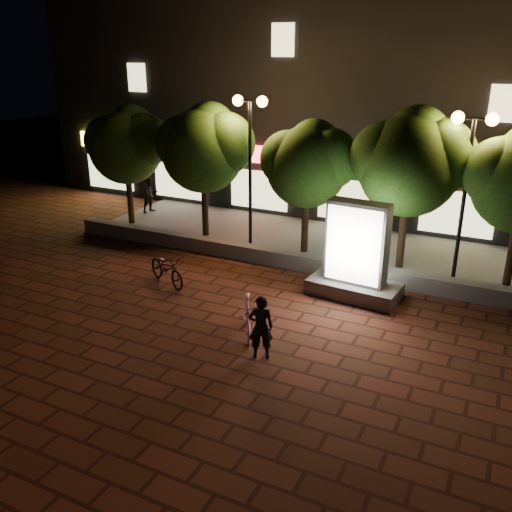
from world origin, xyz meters
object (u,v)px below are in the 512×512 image
Objects in this scene: tree_far_left at (127,143)px; street_lamp_right at (470,154)px; tree_right at (412,159)px; scooter_pink at (248,317)px; street_lamp_left at (250,133)px; scooter_parked at (167,268)px; tree_left at (205,145)px; tree_mid at (309,161)px; pedestrian at (150,194)px; ad_kiosk at (356,259)px; rider at (261,327)px.

street_lamp_right is at bearing -1.21° from tree_far_left.
tree_right reaches higher than scooter_pink.
tree_far_left is 0.89× the size of street_lamp_left.
scooter_parked is at bearing -144.44° from tree_right.
street_lamp_left reaches higher than tree_left.
scooter_pink is at bearing -63.59° from street_lamp_left.
tree_mid is 2.88× the size of pedestrian.
tree_left is 0.94× the size of street_lamp_left.
street_lamp_right reaches higher than scooter_pink.
ad_kiosk is at bearing -106.10° from tree_right.
rider is at bearing -103.70° from tree_right.
tree_right is 7.67m from rider.
street_lamp_right is 8.09m from rider.
tree_right reaches higher than tree_mid.
tree_left is at bearing -97.70° from pedestrian.
tree_left is (3.50, 0.00, 0.15)m from tree_far_left.
pedestrian reaches higher than rider.
tree_far_left is at bearing -62.75° from rider.
tree_right is 3.24× the size of pedestrian.
street_lamp_left is at bearing -86.70° from rider.
ad_kiosk is 1.79× the size of pedestrian.
street_lamp_right is at bearing -36.47° from scooter_parked.
street_lamp_right reaches higher than tree_mid.
tree_left is 4.85m from pedestrian.
tree_far_left is 0.95× the size of tree_left.
rider is (0.74, -0.80, 0.28)m from scooter_pink.
tree_right reaches higher than pedestrian.
tree_right is at bearing 39.24° from scooter_pink.
scooter_parked is at bearing -122.66° from tree_mid.
street_lamp_left is (-5.36, -0.26, 0.46)m from tree_right.
tree_far_left is at bearing -180.00° from tree_left.
rider is (9.11, -6.94, -2.51)m from tree_far_left.
tree_left is at bearing 172.30° from street_lamp_left.
street_lamp_right is 13.23m from pedestrian.
tree_left is 7.30m from tree_right.
scooter_parked is (-3.66, 1.78, -0.01)m from scooter_pink.
tree_mid is at bearing -86.61° from pedestrian.
scooter_parked is (1.20, -4.36, -2.96)m from tree_left.
tree_mid is 2.43× the size of scooter_parked.
tree_left is 3.12× the size of rider.
tree_far_left is at bearing 165.04° from ad_kiosk.
rider is at bearing -117.35° from pedestrian.
scooter_pink is (8.37, -6.14, -2.79)m from tree_far_left.
tree_left is at bearing 41.05° from scooter_parked.
tree_far_left reaches higher than tree_mid.
scooter_parked is at bearing -152.12° from street_lamp_right.
scooter_parked is 7.77m from pedestrian.
pedestrian is at bearing 171.80° from street_lamp_right.
street_lamp_right is 7.92m from scooter_pink.
pedestrian is at bearing 171.93° from tree_right.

